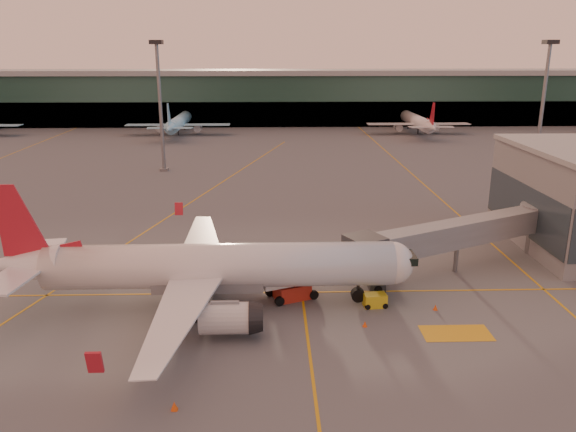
{
  "coord_description": "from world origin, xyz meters",
  "views": [
    {
      "loc": [
        2.06,
        -47.53,
        23.67
      ],
      "look_at": [
        3.9,
        15.57,
        5.0
      ],
      "focal_mm": 35.0,
      "sensor_mm": 36.0,
      "label": 1
    }
  ],
  "objects_px": {
    "main_airplane": "(206,268)",
    "gpu_cart": "(375,300)",
    "pushback_tug": "(374,259)",
    "catering_truck": "(290,273)"
  },
  "relations": [
    {
      "from": "catering_truck",
      "to": "gpu_cart",
      "type": "distance_m",
      "value": 8.66
    },
    {
      "from": "main_airplane",
      "to": "pushback_tug",
      "type": "relative_size",
      "value": 11.95
    },
    {
      "from": "catering_truck",
      "to": "pushback_tug",
      "type": "xyz_separation_m",
      "value": [
        10.04,
        9.0,
        -2.0
      ]
    },
    {
      "from": "main_airplane",
      "to": "gpu_cart",
      "type": "xyz_separation_m",
      "value": [
        16.07,
        -0.56,
        -3.34
      ]
    },
    {
      "from": "main_airplane",
      "to": "catering_truck",
      "type": "relative_size",
      "value": 6.22
    },
    {
      "from": "main_airplane",
      "to": "gpu_cart",
      "type": "height_order",
      "value": "main_airplane"
    },
    {
      "from": "main_airplane",
      "to": "gpu_cart",
      "type": "distance_m",
      "value": 16.43
    },
    {
      "from": "catering_truck",
      "to": "gpu_cart",
      "type": "relative_size",
      "value": 2.79
    },
    {
      "from": "gpu_cart",
      "to": "pushback_tug",
      "type": "relative_size",
      "value": 0.69
    },
    {
      "from": "main_airplane",
      "to": "gpu_cart",
      "type": "bearing_deg",
      "value": -2.49
    }
  ]
}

